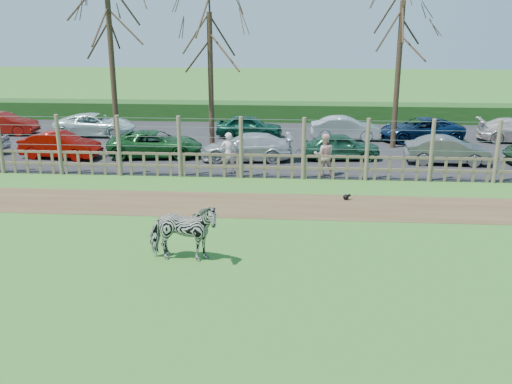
# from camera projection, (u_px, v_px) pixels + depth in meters

# --- Properties ---
(ground) EXTENTS (120.00, 120.00, 0.00)m
(ground) POSITION_uv_depth(u_px,v_px,m) (213.00, 256.00, 15.55)
(ground) COLOR #52993D
(ground) RESTS_ON ground
(dirt_strip) EXTENTS (34.00, 2.80, 0.01)m
(dirt_strip) POSITION_uv_depth(u_px,v_px,m) (232.00, 205.00, 19.84)
(dirt_strip) COLOR brown
(dirt_strip) RESTS_ON ground
(asphalt) EXTENTS (44.00, 13.00, 0.04)m
(asphalt) POSITION_uv_depth(u_px,v_px,m) (254.00, 143.00, 29.37)
(asphalt) COLOR #232326
(asphalt) RESTS_ON ground
(hedge) EXTENTS (46.00, 2.00, 1.10)m
(hedge) POSITION_uv_depth(u_px,v_px,m) (262.00, 112.00, 35.89)
(hedge) COLOR #1E4716
(hedge) RESTS_ON ground
(fence) EXTENTS (30.16, 0.16, 2.50)m
(fence) POSITION_uv_depth(u_px,v_px,m) (241.00, 158.00, 22.94)
(fence) COLOR brown
(fence) RESTS_ON ground
(tree_left) EXTENTS (4.80, 4.80, 7.88)m
(tree_left) POSITION_uv_depth(u_px,v_px,m) (110.00, 32.00, 26.27)
(tree_left) COLOR #3D2B1E
(tree_left) RESTS_ON ground
(tree_mid) EXTENTS (4.80, 4.80, 6.83)m
(tree_mid) POSITION_uv_depth(u_px,v_px,m) (210.00, 48.00, 27.13)
(tree_mid) COLOR #3D2B1E
(tree_mid) RESTS_ON ground
(tree_right) EXTENTS (4.80, 4.80, 7.35)m
(tree_right) POSITION_uv_depth(u_px,v_px,m) (400.00, 40.00, 26.87)
(tree_right) COLOR #3D2B1E
(tree_right) RESTS_ON ground
(zebra) EXTENTS (1.92, 0.89, 1.62)m
(zebra) POSITION_uv_depth(u_px,v_px,m) (183.00, 232.00, 15.06)
(zebra) COLOR gray
(zebra) RESTS_ON ground
(visitor_a) EXTENTS (0.69, 0.51, 1.72)m
(visitor_a) POSITION_uv_depth(u_px,v_px,m) (229.00, 153.00, 23.43)
(visitor_a) COLOR silver
(visitor_a) RESTS_ON asphalt
(visitor_b) EXTENTS (0.88, 0.71, 1.72)m
(visitor_b) POSITION_uv_depth(u_px,v_px,m) (324.00, 155.00, 23.14)
(visitor_b) COLOR beige
(visitor_b) RESTS_ON asphalt
(crow) EXTENTS (0.28, 0.20, 0.23)m
(crow) POSITION_uv_depth(u_px,v_px,m) (346.00, 197.00, 20.35)
(crow) COLOR black
(crow) RESTS_ON ground
(car_1) EXTENTS (3.76, 1.66, 1.20)m
(car_1) POSITION_uv_depth(u_px,v_px,m) (60.00, 145.00, 26.13)
(car_1) COLOR #950903
(car_1) RESTS_ON asphalt
(car_2) EXTENTS (4.49, 2.40, 1.20)m
(car_2) POSITION_uv_depth(u_px,v_px,m) (155.00, 144.00, 26.37)
(car_2) COLOR #1B5723
(car_2) RESTS_ON asphalt
(car_3) EXTENTS (4.21, 1.87, 1.20)m
(car_3) POSITION_uv_depth(u_px,v_px,m) (247.00, 147.00, 25.73)
(car_3) COLOR silver
(car_3) RESTS_ON asphalt
(car_4) EXTENTS (3.64, 1.75, 1.20)m
(car_4) POSITION_uv_depth(u_px,v_px,m) (341.00, 146.00, 25.89)
(car_4) COLOR #215337
(car_4) RESTS_ON asphalt
(car_5) EXTENTS (3.71, 1.47, 1.20)m
(car_5) POSITION_uv_depth(u_px,v_px,m) (448.00, 150.00, 25.09)
(car_5) COLOR #5F5F5F
(car_5) RESTS_ON asphalt
(car_7) EXTENTS (3.70, 1.45, 1.20)m
(car_7) POSITION_uv_depth(u_px,v_px,m) (3.00, 124.00, 31.35)
(car_7) COLOR maroon
(car_7) RESTS_ON asphalt
(car_8) EXTENTS (4.37, 2.10, 1.20)m
(car_8) POSITION_uv_depth(u_px,v_px,m) (95.00, 125.00, 31.08)
(car_8) COLOR silver
(car_8) RESTS_ON asphalt
(car_10) EXTENTS (3.59, 1.58, 1.20)m
(car_10) POSITION_uv_depth(u_px,v_px,m) (249.00, 126.00, 30.59)
(car_10) COLOR #114A35
(car_10) RESTS_ON asphalt
(car_11) EXTENTS (3.67, 1.35, 1.20)m
(car_11) POSITION_uv_depth(u_px,v_px,m) (346.00, 128.00, 30.06)
(car_11) COLOR #B4BEBD
(car_11) RESTS_ON asphalt
(car_12) EXTENTS (4.55, 2.55, 1.20)m
(car_12) POSITION_uv_depth(u_px,v_px,m) (421.00, 130.00, 29.72)
(car_12) COLOR #0B2143
(car_12) RESTS_ON asphalt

